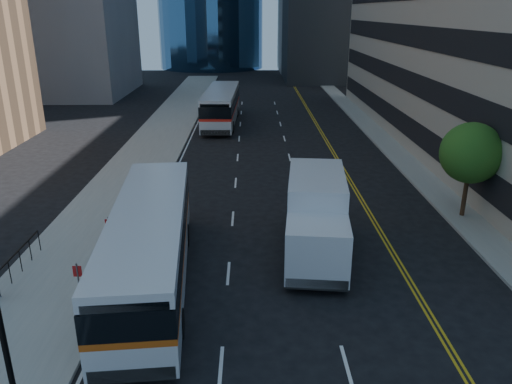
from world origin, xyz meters
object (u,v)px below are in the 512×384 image
bus_front (150,243)px  box_truck (316,216)px  bus_rear (221,105)px  street_tree (471,153)px  lamp_post (2,334)px

bus_front → box_truck: 7.49m
bus_front → bus_rear: size_ratio=0.99×
box_truck → street_tree: bearing=32.2°
lamp_post → bus_front: size_ratio=0.35×
lamp_post → bus_front: 7.70m
street_tree → bus_rear: (-14.35, 24.26, -1.81)m
street_tree → bus_rear: street_tree is taller
street_tree → bus_front: (-15.60, -6.74, -1.84)m
bus_front → street_tree: bearing=18.2°
street_tree → bus_front: 17.09m
box_truck → bus_rear: bearing=107.6°
bus_front → box_truck: size_ratio=1.69×
street_tree → bus_rear: bearing=120.6°
street_tree → lamp_post: bearing=-142.1°
bus_front → box_truck: bearing=14.8°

